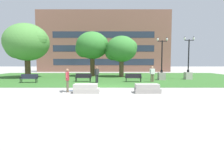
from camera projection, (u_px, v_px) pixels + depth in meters
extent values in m
plane|color=#A3A09B|center=(108.00, 88.00, 14.96)|extent=(140.00, 140.00, 0.00)
cube|color=#336628|center=(110.00, 77.00, 24.94)|extent=(40.00, 20.00, 0.02)
cube|color=#B2ADA3|center=(87.00, 91.00, 12.50)|extent=(1.80, 0.90, 0.32)
cube|color=#BBB6AB|center=(86.00, 86.00, 12.47)|extent=(1.66, 0.83, 0.32)
cube|color=#9E9991|center=(148.00, 91.00, 12.49)|extent=(1.80, 0.90, 0.32)
cube|color=#A6A098|center=(147.00, 86.00, 12.47)|extent=(1.66, 0.83, 0.32)
cylinder|color=brown|center=(68.00, 86.00, 12.93)|extent=(0.15, 0.15, 0.86)
cylinder|color=brown|center=(68.00, 86.00, 12.73)|extent=(0.15, 0.15, 0.86)
cube|color=maroon|center=(68.00, 76.00, 12.77)|extent=(0.32, 0.44, 0.60)
cylinder|color=maroon|center=(68.00, 74.00, 13.21)|extent=(0.19, 0.46, 0.47)
cylinder|color=maroon|center=(67.00, 75.00, 12.32)|extent=(0.19, 0.46, 0.47)
sphere|color=#9E7051|center=(68.00, 70.00, 12.74)|extent=(0.22, 0.22, 0.22)
cube|color=#2D4C75|center=(74.00, 91.00, 12.92)|extent=(0.82, 0.30, 0.02)
cube|color=#2D4C75|center=(80.00, 90.00, 12.98)|extent=(0.14, 0.21, 0.06)
cube|color=#2D4C75|center=(67.00, 90.00, 12.86)|extent=(0.14, 0.21, 0.06)
cylinder|color=silver|center=(77.00, 91.00, 13.06)|extent=(0.06, 0.04, 0.06)
cylinder|color=silver|center=(77.00, 92.00, 12.84)|extent=(0.06, 0.04, 0.06)
cylinder|color=silver|center=(71.00, 91.00, 13.01)|extent=(0.06, 0.04, 0.06)
cylinder|color=silver|center=(71.00, 92.00, 12.79)|extent=(0.06, 0.04, 0.06)
cube|color=black|center=(83.00, 78.00, 19.36)|extent=(1.83, 0.59, 0.05)
cube|color=black|center=(84.00, 75.00, 19.60)|extent=(1.80, 0.27, 0.46)
cube|color=black|center=(76.00, 77.00, 19.43)|extent=(0.09, 0.40, 0.04)
cube|color=black|center=(91.00, 77.00, 19.29)|extent=(0.09, 0.40, 0.04)
cylinder|color=black|center=(76.00, 80.00, 19.29)|extent=(0.07, 0.07, 0.41)
cylinder|color=black|center=(90.00, 80.00, 19.16)|extent=(0.07, 0.07, 0.41)
cylinder|color=black|center=(77.00, 80.00, 19.61)|extent=(0.07, 0.07, 0.41)
cylinder|color=black|center=(91.00, 80.00, 19.47)|extent=(0.07, 0.07, 0.41)
cube|color=#1E232D|center=(29.00, 79.00, 18.42)|extent=(1.81, 0.49, 0.05)
cube|color=#1E232D|center=(30.00, 76.00, 18.65)|extent=(1.80, 0.17, 0.46)
cube|color=black|center=(21.00, 77.00, 18.39)|extent=(0.07, 0.40, 0.04)
cube|color=black|center=(37.00, 77.00, 18.43)|extent=(0.07, 0.40, 0.04)
cylinder|color=black|center=(21.00, 81.00, 18.26)|extent=(0.07, 0.07, 0.41)
cylinder|color=black|center=(36.00, 81.00, 18.30)|extent=(0.07, 0.07, 0.41)
cylinder|color=black|center=(22.00, 81.00, 18.58)|extent=(0.07, 0.07, 0.41)
cylinder|color=black|center=(37.00, 81.00, 18.62)|extent=(0.07, 0.07, 0.41)
cube|color=black|center=(134.00, 78.00, 19.17)|extent=(1.82, 0.51, 0.05)
cube|color=black|center=(134.00, 76.00, 19.40)|extent=(1.80, 0.19, 0.46)
cube|color=black|center=(126.00, 77.00, 19.20)|extent=(0.08, 0.40, 0.04)
cube|color=black|center=(141.00, 77.00, 19.13)|extent=(0.08, 0.40, 0.04)
cylinder|color=black|center=(127.00, 80.00, 19.06)|extent=(0.07, 0.07, 0.41)
cylinder|color=black|center=(141.00, 80.00, 19.00)|extent=(0.07, 0.07, 0.41)
cylinder|color=black|center=(126.00, 80.00, 19.38)|extent=(0.07, 0.07, 0.41)
cylinder|color=black|center=(141.00, 80.00, 19.32)|extent=(0.07, 0.07, 0.41)
cube|color=#ADA89E|center=(188.00, 76.00, 21.98)|extent=(0.80, 0.80, 0.90)
cylinder|color=black|center=(189.00, 71.00, 21.94)|extent=(0.28, 0.28, 0.30)
cylinder|color=black|center=(189.00, 56.00, 21.80)|extent=(0.14, 0.14, 4.08)
cube|color=black|center=(190.00, 40.00, 21.65)|extent=(1.10, 0.08, 0.08)
ellipsoid|color=white|center=(185.00, 38.00, 21.64)|extent=(0.22, 0.22, 0.36)
cone|color=black|center=(185.00, 37.00, 21.62)|extent=(0.20, 0.20, 0.13)
ellipsoid|color=white|center=(194.00, 38.00, 21.64)|extent=(0.22, 0.22, 0.36)
cone|color=black|center=(194.00, 37.00, 21.62)|extent=(0.20, 0.20, 0.13)
cube|color=gray|center=(162.00, 76.00, 21.27)|extent=(0.80, 0.80, 0.90)
cylinder|color=black|center=(162.00, 71.00, 21.22)|extent=(0.28, 0.28, 0.30)
cylinder|color=black|center=(162.00, 57.00, 21.09)|extent=(0.14, 0.14, 3.88)
cube|color=black|center=(163.00, 41.00, 20.95)|extent=(1.10, 0.08, 0.08)
ellipsoid|color=white|center=(158.00, 39.00, 20.93)|extent=(0.22, 0.22, 0.36)
cone|color=black|center=(158.00, 38.00, 20.92)|extent=(0.20, 0.20, 0.13)
ellipsoid|color=white|center=(167.00, 39.00, 20.93)|extent=(0.22, 0.22, 0.36)
cone|color=black|center=(167.00, 37.00, 20.92)|extent=(0.20, 0.20, 0.13)
cylinder|color=#4C3823|center=(93.00, 65.00, 26.60)|extent=(0.68, 0.68, 3.36)
ellipsoid|color=#387F33|center=(93.00, 45.00, 26.38)|extent=(4.83, 4.83, 4.10)
sphere|color=#387F33|center=(84.00, 49.00, 26.90)|extent=(2.66, 2.66, 2.66)
sphere|color=#387F33|center=(100.00, 43.00, 25.87)|extent=(2.41, 2.41, 2.41)
cylinder|color=brown|center=(122.00, 67.00, 25.57)|extent=(0.66, 0.66, 2.86)
ellipsoid|color=#387F33|center=(122.00, 49.00, 25.38)|extent=(4.43, 4.43, 3.77)
sphere|color=#387F33|center=(113.00, 52.00, 25.85)|extent=(2.44, 2.44, 2.44)
sphere|color=#387F33|center=(130.00, 47.00, 24.91)|extent=(2.22, 2.22, 2.22)
cylinder|color=#4C3823|center=(28.00, 66.00, 24.09)|extent=(0.74, 0.74, 3.24)
ellipsoid|color=#4C893D|center=(27.00, 42.00, 23.85)|extent=(5.95, 5.95, 5.06)
sphere|color=#4C893D|center=(18.00, 47.00, 24.49)|extent=(3.27, 3.27, 3.27)
sphere|color=#4C893D|center=(36.00, 39.00, 23.23)|extent=(2.98, 2.98, 2.98)
cylinder|color=brown|center=(152.00, 78.00, 19.10)|extent=(0.15, 0.15, 0.86)
cylinder|color=brown|center=(153.00, 78.00, 19.14)|extent=(0.15, 0.15, 0.86)
cube|color=white|center=(153.00, 71.00, 19.06)|extent=(0.44, 0.31, 0.60)
cylinder|color=white|center=(150.00, 71.00, 19.02)|extent=(0.12, 0.12, 0.55)
cylinder|color=white|center=(155.00, 71.00, 19.11)|extent=(0.12, 0.12, 0.55)
sphere|color=tan|center=(153.00, 67.00, 19.03)|extent=(0.22, 0.22, 0.22)
cylinder|color=#28282D|center=(96.00, 79.00, 18.24)|extent=(0.15, 0.15, 0.86)
cylinder|color=#28282D|center=(98.00, 79.00, 18.39)|extent=(0.15, 0.15, 0.86)
cube|color=#2D2D30|center=(97.00, 72.00, 18.26)|extent=(0.44, 0.46, 0.60)
cylinder|color=#2D2D30|center=(95.00, 72.00, 18.07)|extent=(0.14, 0.14, 0.55)
cylinder|color=#2D2D30|center=(99.00, 71.00, 18.45)|extent=(0.14, 0.14, 0.55)
sphere|color=#9E7051|center=(97.00, 68.00, 18.23)|extent=(0.22, 0.22, 0.22)
cube|color=brown|center=(104.00, 41.00, 38.89)|extent=(29.85, 1.00, 13.63)
cube|color=#232D3D|center=(104.00, 62.00, 38.72)|extent=(22.38, 0.03, 1.40)
cube|color=#232D3D|center=(104.00, 48.00, 38.50)|extent=(22.38, 0.03, 1.40)
cube|color=#232D3D|center=(104.00, 35.00, 38.27)|extent=(22.38, 0.03, 1.40)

